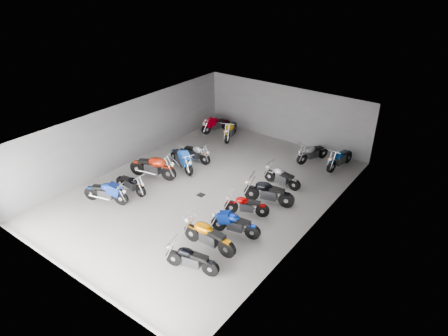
{
  "coord_description": "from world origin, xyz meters",
  "views": [
    {
      "loc": [
        9.81,
        -12.05,
        9.42
      ],
      "look_at": [
        0.41,
        0.67,
        1.0
      ],
      "focal_mm": 32.0,
      "sensor_mm": 36.0,
      "label": 1
    }
  ],
  "objects_px": {
    "motorcycle_right_a": "(191,259)",
    "motorcycle_back_e": "(312,153)",
    "motorcycle_left_b": "(106,192)",
    "motorcycle_right_f": "(282,177)",
    "motorcycle_left_f": "(195,153)",
    "motorcycle_left_c": "(131,184)",
    "motorcycle_right_c": "(235,224)",
    "motorcycle_right_d": "(246,205)",
    "motorcycle_back_f": "(340,158)",
    "motorcycle_right_e": "(268,192)",
    "motorcycle_back_a": "(216,124)",
    "drain_grate": "(201,195)",
    "motorcycle_back_b": "(231,130)",
    "motorcycle_right_b": "(208,236)",
    "motorcycle_left_d": "(153,167)",
    "motorcycle_left_e": "(182,159)"
  },
  "relations": [
    {
      "from": "drain_grate",
      "to": "motorcycle_right_a",
      "type": "relative_size",
      "value": 0.17
    },
    {
      "from": "drain_grate",
      "to": "motorcycle_right_d",
      "type": "relative_size",
      "value": 0.18
    },
    {
      "from": "motorcycle_left_c",
      "to": "motorcycle_right_f",
      "type": "relative_size",
      "value": 0.97
    },
    {
      "from": "motorcycle_right_d",
      "to": "motorcycle_back_f",
      "type": "xyz_separation_m",
      "value": [
        1.46,
        6.2,
        0.07
      ]
    },
    {
      "from": "motorcycle_right_e",
      "to": "motorcycle_back_f",
      "type": "relative_size",
      "value": 1.03
    },
    {
      "from": "motorcycle_left_c",
      "to": "motorcycle_right_c",
      "type": "height_order",
      "value": "motorcycle_right_c"
    },
    {
      "from": "motorcycle_left_b",
      "to": "motorcycle_right_c",
      "type": "xyz_separation_m",
      "value": [
        5.71,
        1.43,
        -0.02
      ]
    },
    {
      "from": "motorcycle_back_f",
      "to": "motorcycle_right_e",
      "type": "bearing_deg",
      "value": 86.04
    },
    {
      "from": "motorcycle_left_b",
      "to": "motorcycle_left_d",
      "type": "bearing_deg",
      "value": 159.1
    },
    {
      "from": "motorcycle_left_e",
      "to": "motorcycle_right_a",
      "type": "xyz_separation_m",
      "value": [
        5.12,
        -5.26,
        -0.08
      ]
    },
    {
      "from": "motorcycle_back_b",
      "to": "motorcycle_back_e",
      "type": "height_order",
      "value": "motorcycle_back_b"
    },
    {
      "from": "motorcycle_left_f",
      "to": "motorcycle_right_f",
      "type": "bearing_deg",
      "value": 93.68
    },
    {
      "from": "motorcycle_right_a",
      "to": "motorcycle_right_c",
      "type": "height_order",
      "value": "motorcycle_right_c"
    },
    {
      "from": "motorcycle_back_b",
      "to": "motorcycle_right_c",
      "type": "bearing_deg",
      "value": 106.33
    },
    {
      "from": "drain_grate",
      "to": "motorcycle_left_c",
      "type": "distance_m",
      "value": 3.17
    },
    {
      "from": "motorcycle_right_c",
      "to": "motorcycle_back_e",
      "type": "xyz_separation_m",
      "value": [
        -0.33,
        7.4,
        0.01
      ]
    },
    {
      "from": "motorcycle_left_f",
      "to": "motorcycle_back_b",
      "type": "distance_m",
      "value": 3.48
    },
    {
      "from": "motorcycle_left_c",
      "to": "motorcycle_back_a",
      "type": "bearing_deg",
      "value": -171.09
    },
    {
      "from": "motorcycle_left_f",
      "to": "motorcycle_left_c",
      "type": "bearing_deg",
      "value": -6.05
    },
    {
      "from": "motorcycle_right_a",
      "to": "motorcycle_back_e",
      "type": "bearing_deg",
      "value": -12.92
    },
    {
      "from": "motorcycle_left_c",
      "to": "motorcycle_back_e",
      "type": "distance_m",
      "value": 9.23
    },
    {
      "from": "motorcycle_right_a",
      "to": "motorcycle_right_e",
      "type": "xyz_separation_m",
      "value": [
        -0.05,
        5.11,
        0.06
      ]
    },
    {
      "from": "motorcycle_right_a",
      "to": "motorcycle_right_b",
      "type": "bearing_deg",
      "value": -3.26
    },
    {
      "from": "motorcycle_back_b",
      "to": "motorcycle_back_e",
      "type": "distance_m",
      "value": 5.1
    },
    {
      "from": "motorcycle_left_b",
      "to": "motorcycle_right_d",
      "type": "height_order",
      "value": "motorcycle_left_b"
    },
    {
      "from": "motorcycle_left_d",
      "to": "motorcycle_right_d",
      "type": "height_order",
      "value": "motorcycle_left_d"
    },
    {
      "from": "motorcycle_right_b",
      "to": "motorcycle_back_a",
      "type": "height_order",
      "value": "motorcycle_right_b"
    },
    {
      "from": "motorcycle_right_d",
      "to": "motorcycle_back_a",
      "type": "height_order",
      "value": "motorcycle_back_a"
    },
    {
      "from": "motorcycle_right_c",
      "to": "motorcycle_right_d",
      "type": "height_order",
      "value": "motorcycle_right_c"
    },
    {
      "from": "motorcycle_left_d",
      "to": "motorcycle_left_f",
      "type": "distance_m",
      "value": 2.55
    },
    {
      "from": "motorcycle_right_e",
      "to": "motorcycle_back_e",
      "type": "height_order",
      "value": "motorcycle_right_e"
    },
    {
      "from": "motorcycle_left_c",
      "to": "motorcycle_right_e",
      "type": "distance_m",
      "value": 6.11
    },
    {
      "from": "motorcycle_left_d",
      "to": "motorcycle_back_f",
      "type": "bearing_deg",
      "value": 115.62
    },
    {
      "from": "motorcycle_right_f",
      "to": "motorcycle_back_f",
      "type": "bearing_deg",
      "value": -21.85
    },
    {
      "from": "motorcycle_left_f",
      "to": "motorcycle_left_e",
      "type": "bearing_deg",
      "value": -0.73
    },
    {
      "from": "motorcycle_left_f",
      "to": "motorcycle_right_d",
      "type": "distance_m",
      "value": 5.4
    },
    {
      "from": "motorcycle_left_e",
      "to": "motorcycle_right_a",
      "type": "relative_size",
      "value": 1.12
    },
    {
      "from": "motorcycle_right_c",
      "to": "motorcycle_left_f",
      "type": "bearing_deg",
      "value": 40.25
    },
    {
      "from": "motorcycle_right_b",
      "to": "motorcycle_back_a",
      "type": "distance_m",
      "value": 10.88
    },
    {
      "from": "motorcycle_right_a",
      "to": "motorcycle_right_d",
      "type": "distance_m",
      "value": 3.85
    },
    {
      "from": "motorcycle_right_a",
      "to": "motorcycle_right_f",
      "type": "height_order",
      "value": "motorcycle_right_a"
    },
    {
      "from": "drain_grate",
      "to": "motorcycle_left_c",
      "type": "bearing_deg",
      "value": -147.94
    },
    {
      "from": "motorcycle_right_d",
      "to": "motorcycle_back_a",
      "type": "xyz_separation_m",
      "value": [
        -6.32,
        6.2,
        0.03
      ]
    },
    {
      "from": "motorcycle_left_b",
      "to": "motorcycle_right_f",
      "type": "height_order",
      "value": "motorcycle_left_b"
    },
    {
      "from": "motorcycle_left_d",
      "to": "motorcycle_back_a",
      "type": "relative_size",
      "value": 1.22
    },
    {
      "from": "motorcycle_right_f",
      "to": "motorcycle_back_f",
      "type": "height_order",
      "value": "motorcycle_back_f"
    },
    {
      "from": "drain_grate",
      "to": "motorcycle_left_f",
      "type": "height_order",
      "value": "motorcycle_left_f"
    },
    {
      "from": "motorcycle_back_a",
      "to": "motorcycle_back_e",
      "type": "xyz_separation_m",
      "value": [
        6.38,
        -0.15,
        0.0
      ]
    },
    {
      "from": "motorcycle_back_f",
      "to": "motorcycle_left_d",
      "type": "bearing_deg",
      "value": 52.26
    },
    {
      "from": "motorcycle_right_d",
      "to": "motorcycle_right_f",
      "type": "bearing_deg",
      "value": -24.13
    }
  ]
}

